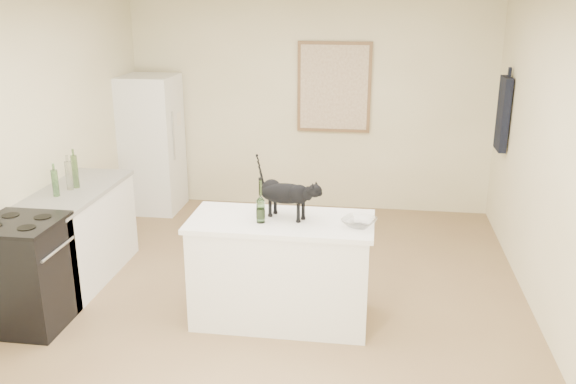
# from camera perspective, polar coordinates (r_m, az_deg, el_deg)

# --- Properties ---
(floor) EXTENTS (5.50, 5.50, 0.00)m
(floor) POSITION_cam_1_polar(r_m,az_deg,el_deg) (5.52, -1.34, -10.57)
(floor) COLOR #90734C
(floor) RESTS_ON ground
(wall_back) EXTENTS (4.50, 0.00, 4.50)m
(wall_back) POSITION_cam_1_polar(r_m,az_deg,el_deg) (7.69, 2.04, 7.96)
(wall_back) COLOR #F3E7BC
(wall_back) RESTS_ON ground
(wall_front) EXTENTS (4.50, 0.00, 4.50)m
(wall_front) POSITION_cam_1_polar(r_m,az_deg,el_deg) (2.57, -12.15, -13.92)
(wall_front) COLOR #F3E7BC
(wall_front) RESTS_ON ground
(wall_left) EXTENTS (0.00, 5.50, 5.50)m
(wall_left) POSITION_cam_1_polar(r_m,az_deg,el_deg) (5.84, -23.81, 3.18)
(wall_left) COLOR #F3E7BC
(wall_left) RESTS_ON ground
(wall_right) EXTENTS (0.00, 5.50, 5.50)m
(wall_right) POSITION_cam_1_polar(r_m,az_deg,el_deg) (5.16, 24.01, 1.37)
(wall_right) COLOR #F3E7BC
(wall_right) RESTS_ON ground
(island_base) EXTENTS (1.44, 0.67, 0.86)m
(island_base) POSITION_cam_1_polar(r_m,az_deg,el_deg) (5.13, -0.64, -7.49)
(island_base) COLOR white
(island_base) RESTS_ON floor
(island_top) EXTENTS (1.50, 0.70, 0.04)m
(island_top) POSITION_cam_1_polar(r_m,az_deg,el_deg) (4.96, -0.66, -2.79)
(island_top) COLOR white
(island_top) RESTS_ON island_base
(left_cabinets) EXTENTS (0.60, 1.40, 0.86)m
(left_cabinets) POSITION_cam_1_polar(r_m,az_deg,el_deg) (6.19, -19.01, -3.93)
(left_cabinets) COLOR white
(left_cabinets) RESTS_ON floor
(left_countertop) EXTENTS (0.62, 1.44, 0.04)m
(left_countertop) POSITION_cam_1_polar(r_m,az_deg,el_deg) (6.05, -19.44, 0.03)
(left_countertop) COLOR gray
(left_countertop) RESTS_ON left_cabinets
(stove) EXTENTS (0.60, 0.60, 0.90)m
(stove) POSITION_cam_1_polar(r_m,az_deg,el_deg) (5.47, -23.25, -7.15)
(stove) COLOR black
(stove) RESTS_ON floor
(fridge) EXTENTS (0.68, 0.68, 1.70)m
(fridge) POSITION_cam_1_polar(r_m,az_deg,el_deg) (7.85, -12.66, 4.39)
(fridge) COLOR white
(fridge) RESTS_ON floor
(artwork_frame) EXTENTS (0.90, 0.03, 1.10)m
(artwork_frame) POSITION_cam_1_polar(r_m,az_deg,el_deg) (7.59, 4.32, 9.70)
(artwork_frame) COLOR brown
(artwork_frame) RESTS_ON wall_back
(artwork_canvas) EXTENTS (0.82, 0.00, 1.02)m
(artwork_canvas) POSITION_cam_1_polar(r_m,az_deg,el_deg) (7.58, 4.31, 9.68)
(artwork_canvas) COLOR beige
(artwork_canvas) RESTS_ON wall_back
(hanging_garment) EXTENTS (0.08, 0.34, 0.80)m
(hanging_garment) POSITION_cam_1_polar(r_m,az_deg,el_deg) (7.07, 19.44, 6.89)
(hanging_garment) COLOR black
(hanging_garment) RESTS_ON wall_right
(black_cat) EXTENTS (0.55, 0.35, 0.37)m
(black_cat) POSITION_cam_1_polar(r_m,az_deg,el_deg) (4.93, -0.23, -0.38)
(black_cat) COLOR black
(black_cat) RESTS_ON island_top
(wine_bottle) EXTENTS (0.09, 0.09, 0.32)m
(wine_bottle) POSITION_cam_1_polar(r_m,az_deg,el_deg) (4.84, -2.58, -1.04)
(wine_bottle) COLOR #2F5D25
(wine_bottle) RESTS_ON island_top
(glass_bowl) EXTENTS (0.34, 0.34, 0.06)m
(glass_bowl) POSITION_cam_1_polar(r_m,az_deg,el_deg) (4.83, 6.64, -2.83)
(glass_bowl) COLOR white
(glass_bowl) RESTS_ON island_top
(fridge_paper) EXTENTS (0.02, 0.13, 0.16)m
(fridge_paper) POSITION_cam_1_polar(r_m,az_deg,el_deg) (7.77, -10.15, 6.74)
(fridge_paper) COLOR white
(fridge_paper) RESTS_ON fridge
(counter_bottle_cluster) EXTENTS (0.12, 0.32, 0.31)m
(counter_bottle_cluster) POSITION_cam_1_polar(r_m,az_deg,el_deg) (5.98, -19.89, 1.39)
(counter_bottle_cluster) COLOR #A7B2A5
(counter_bottle_cluster) RESTS_ON left_countertop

